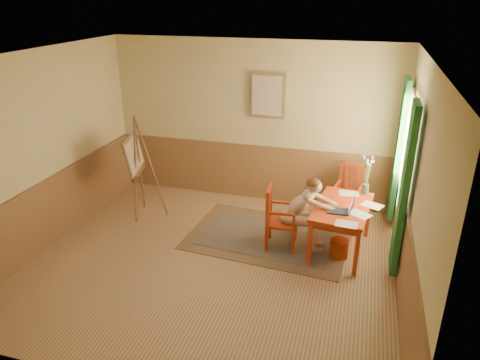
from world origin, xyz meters
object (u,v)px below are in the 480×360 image
(figure, at_px, (303,210))
(chair_back, at_px, (349,194))
(easel, at_px, (136,158))
(laptop, at_px, (342,209))
(table, at_px, (342,211))
(chair_left, at_px, (279,218))

(figure, bearing_deg, chair_back, 60.68)
(figure, distance_m, easel, 2.82)
(chair_back, distance_m, figure, 1.21)
(figure, distance_m, laptop, 0.57)
(table, height_order, chair_back, chair_back)
(chair_back, xyz_separation_m, laptop, (-0.05, -1.16, 0.28))
(chair_left, distance_m, figure, 0.37)
(table, distance_m, laptop, 0.24)
(chair_left, height_order, laptop, chair_left)
(chair_left, relative_size, chair_back, 0.98)
(table, distance_m, chair_back, 0.97)
(chair_back, relative_size, easel, 0.56)
(figure, height_order, easel, easel)
(chair_back, bearing_deg, chair_left, -130.50)
(figure, bearing_deg, table, 9.79)
(figure, xyz_separation_m, easel, (-2.78, 0.33, 0.40))
(chair_back, height_order, laptop, chair_back)
(chair_left, bearing_deg, chair_back, 49.50)
(table, height_order, easel, easel)
(easel, bearing_deg, table, -4.04)
(chair_left, bearing_deg, figure, 6.93)
(easel, bearing_deg, laptop, -7.44)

